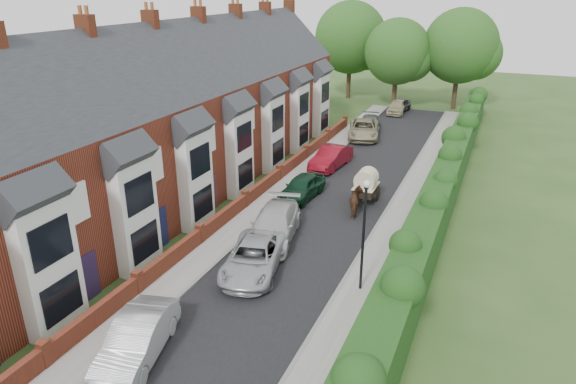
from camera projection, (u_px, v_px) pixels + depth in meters
name	position (u px, v px, depth m)	size (l,w,h in m)	color
ground	(249.00, 323.00, 20.25)	(140.00, 140.00, 0.00)	#2D4C1E
road	(328.00, 214.00, 29.80)	(6.00, 58.00, 0.02)	black
pavement_hedge_side	(398.00, 226.00, 28.29)	(2.20, 58.00, 0.12)	gray
pavement_house_side	(268.00, 203.00, 31.18)	(1.70, 58.00, 0.12)	gray
kerb_hedge_side	(379.00, 222.00, 28.67)	(0.18, 58.00, 0.13)	gray
kerb_house_side	(280.00, 205.00, 30.89)	(0.18, 58.00, 0.13)	gray
hedge	(434.00, 205.00, 27.06)	(2.10, 58.00, 2.85)	#183410
terrace_row	(162.00, 126.00, 31.01)	(9.05, 40.50, 11.50)	maroon
garden_wall_row	(245.00, 201.00, 30.54)	(0.35, 40.35, 1.10)	brown
lamppost	(364.00, 222.00, 21.18)	(0.32, 0.32, 5.16)	black
tree_far_left	(401.00, 53.00, 53.20)	(7.14, 6.80, 9.29)	#332316
tree_far_right	(464.00, 48.00, 52.49)	(7.98, 7.60, 10.31)	#332316
tree_far_back	(354.00, 39.00, 57.57)	(8.40, 8.00, 10.82)	#332316
car_silver_a	(137.00, 339.00, 18.16)	(1.61, 4.63, 1.53)	silver
car_silver_b	(254.00, 258.00, 23.67)	(2.36, 5.12, 1.42)	#ADAEB4
car_white	(274.00, 225.00, 26.68)	(2.24, 5.50, 1.60)	#B9B9B9
car_green	(302.00, 187.00, 31.84)	(1.71, 4.25, 1.45)	#0E311D
car_red	(331.00, 157.00, 37.17)	(1.62, 4.64, 1.53)	maroon
car_beige	(364.00, 129.00, 44.35)	(2.51, 5.45, 1.51)	tan
car_grey	(370.00, 123.00, 46.66)	(1.80, 4.42, 1.28)	#595B61
car_black	(399.00, 106.00, 53.24)	(1.60, 3.97, 1.35)	black
horse	(357.00, 202.00, 29.54)	(0.83, 1.82, 1.53)	#4F2F1C
horse_cart	(366.00, 183.00, 31.03)	(1.35, 2.99, 2.16)	black
car_extra_far	(397.00, 107.00, 52.65)	(1.65, 4.11, 1.40)	#C6B98F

